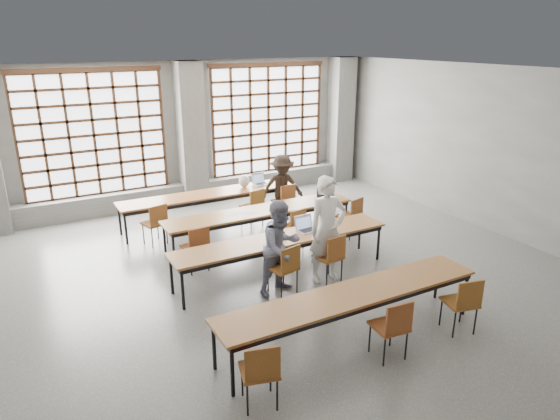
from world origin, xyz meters
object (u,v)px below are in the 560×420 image
at_px(chair_near_mid, 393,324).
at_px(backpack, 326,189).
at_px(desk_row_d, 352,297).
at_px(mouse, 328,227).
at_px(desk_row_a, 209,196).
at_px(chair_near_left, 260,368).
at_px(chair_mid_left, 197,244).
at_px(chair_back_left, 156,220).
at_px(chair_near_right, 464,300).
at_px(desk_row_c, 282,241).
at_px(phone, 294,237).
at_px(student_female, 281,247).
at_px(chair_mid_right, 352,213).
at_px(plastic_bag, 244,181).
at_px(student_male, 327,230).
at_px(laptop_front, 306,227).
at_px(chair_mid_centre, 294,225).
at_px(chair_front_left, 286,265).
at_px(chair_back_right, 285,198).
at_px(desk_row_b, 261,213).
at_px(student_back, 282,188).
at_px(red_pouch, 259,367).
at_px(chair_back_mid, 254,204).
at_px(green_box, 278,234).
at_px(laptop_back, 260,181).
at_px(chair_front_right, 331,254).

relative_size(chair_near_mid, backpack, 2.20).
height_order(desk_row_d, mouse, mouse).
distance_m(desk_row_a, chair_near_left, 6.11).
height_order(chair_mid_left, mouse, chair_mid_left).
height_order(chair_back_left, chair_near_right, same).
height_order(desk_row_c, phone, phone).
bearing_deg(student_female, backpack, 28.47).
bearing_deg(desk_row_c, desk_row_a, 93.59).
relative_size(chair_mid_right, plastic_bag, 3.08).
bearing_deg(desk_row_d, chair_mid_left, 110.46).
xyz_separation_m(desk_row_c, student_female, (-0.30, -0.50, 0.13)).
distance_m(student_male, backpack, 2.43).
bearing_deg(plastic_bag, desk_row_d, -98.92).
xyz_separation_m(chair_near_right, student_female, (-1.66, 2.33, 0.26)).
bearing_deg(laptop_front, phone, -150.16).
bearing_deg(chair_mid_centre, chair_front_left, -124.47).
height_order(desk_row_d, chair_back_left, chair_back_left).
relative_size(chair_near_left, phone, 6.77).
height_order(chair_back_right, chair_mid_centre, same).
xyz_separation_m(desk_row_a, chair_mid_centre, (0.93, -2.19, -0.13)).
distance_m(desk_row_d, student_female, 1.72).
relative_size(desk_row_b, student_back, 2.62).
xyz_separation_m(laptop_front, red_pouch, (-2.37, -2.86, -0.29)).
distance_m(desk_row_a, desk_row_d, 5.26).
bearing_deg(phone, chair_back_right, 63.93).
xyz_separation_m(student_male, plastic_bag, (0.11, 3.61, -0.06)).
relative_size(chair_mid_left, student_male, 0.47).
bearing_deg(laptop_front, chair_near_mid, -99.21).
distance_m(chair_back_left, phone, 3.08).
bearing_deg(chair_back_mid, desk_row_a, 142.54).
relative_size(desk_row_a, green_box, 16.00).
relative_size(chair_mid_left, backpack, 2.20).
bearing_deg(chair_back_left, backpack, -14.24).
xyz_separation_m(chair_near_mid, laptop_back, (1.08, 5.99, 0.25)).
distance_m(desk_row_c, laptop_front, 0.57).
height_order(student_male, laptop_back, student_male).
relative_size(desk_row_b, chair_back_left, 4.55).
relative_size(desk_row_a, student_male, 2.14).
bearing_deg(chair_near_right, chair_near_mid, -179.92).
bearing_deg(chair_mid_right, mouse, -143.49).
distance_m(chair_mid_left, laptop_back, 3.34).
relative_size(phone, red_pouch, 0.65).
xyz_separation_m(desk_row_d, chair_front_left, (-0.16, 1.57, -0.13)).
xyz_separation_m(phone, backpack, (1.74, 1.64, 0.19)).
xyz_separation_m(chair_front_right, green_box, (-0.66, 0.71, 0.24)).
bearing_deg(red_pouch, desk_row_d, 17.93).
relative_size(desk_row_d, backpack, 10.00).
bearing_deg(phone, backpack, 43.27).
xyz_separation_m(laptop_front, laptop_back, (0.60, 3.05, 0.00)).
relative_size(chair_front_left, chair_near_right, 1.00).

